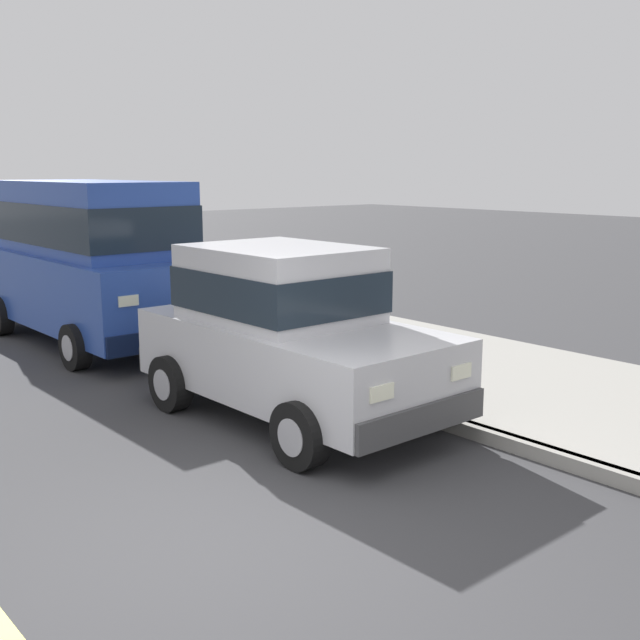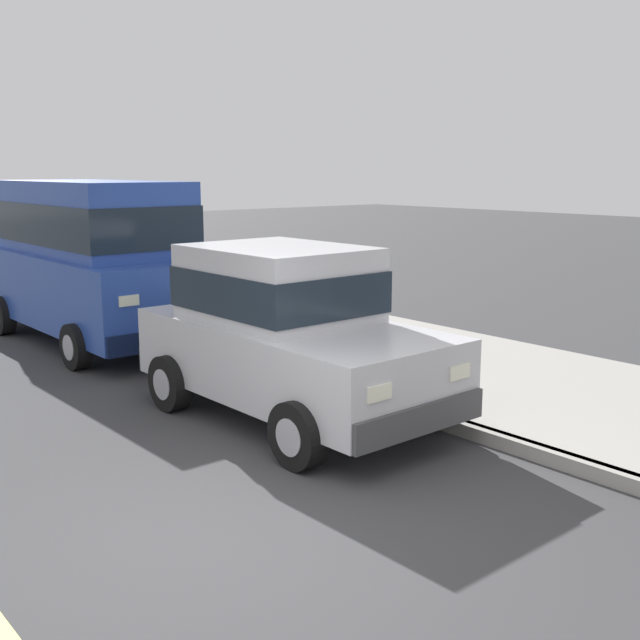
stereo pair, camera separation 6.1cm
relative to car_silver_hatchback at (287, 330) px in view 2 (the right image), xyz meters
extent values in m
plane|color=#38383A|center=(-2.17, -2.18, -0.98)|extent=(80.00, 80.00, 0.00)
cube|color=gray|center=(1.03, -2.18, -0.91)|extent=(0.16, 64.00, 0.14)
cube|color=#99968E|center=(2.83, -2.18, -0.91)|extent=(3.60, 64.00, 0.14)
cube|color=#E0D64C|center=(-3.77, -2.18, -0.97)|extent=(0.12, 57.60, 0.01)
cube|color=#BCBCC1|center=(0.00, -0.10, -0.28)|extent=(1.77, 3.72, 0.76)
cube|color=#BCBCC1|center=(0.00, 0.15, 0.50)|extent=(1.54, 1.92, 0.80)
cube|color=#19232D|center=(0.00, 0.15, 0.44)|extent=(1.57, 1.96, 0.44)
cube|color=#424243|center=(0.03, -1.90, -0.52)|extent=(1.69, 0.22, 0.28)
cube|color=#424243|center=(-0.02, 1.70, -0.52)|extent=(1.69, 0.22, 0.28)
cylinder|color=black|center=(0.88, -1.23, -0.66)|extent=(0.23, 0.64, 0.64)
cylinder|color=#9E9EA3|center=(0.88, -1.23, -0.66)|extent=(0.24, 0.36, 0.35)
cylinder|color=black|center=(-0.84, -1.26, -0.66)|extent=(0.23, 0.64, 0.64)
cylinder|color=#9E9EA3|center=(-0.84, -1.26, -0.66)|extent=(0.24, 0.36, 0.35)
cylinder|color=black|center=(0.85, 1.06, -0.66)|extent=(0.23, 0.64, 0.64)
cylinder|color=#9E9EA3|center=(0.85, 1.06, -0.66)|extent=(0.24, 0.36, 0.35)
cylinder|color=black|center=(-0.87, 1.04, -0.66)|extent=(0.23, 0.64, 0.64)
cylinder|color=#9E9EA3|center=(-0.87, 1.04, -0.66)|extent=(0.24, 0.36, 0.35)
cube|color=#EAEACC|center=(0.56, -1.92, -0.16)|extent=(0.28, 0.08, 0.14)
cube|color=#EAEACC|center=(-0.51, -1.93, -0.16)|extent=(0.28, 0.08, 0.14)
cube|color=#28479E|center=(-0.01, 4.98, -0.11)|extent=(1.92, 4.81, 1.10)
cube|color=#28479E|center=(-0.01, 4.98, 0.99)|extent=(1.68, 3.81, 1.10)
cube|color=#19232D|center=(-0.01, 4.98, 0.91)|extent=(1.72, 3.85, 0.61)
cube|color=#0E1837|center=(0.00, 2.63, -0.52)|extent=(1.86, 0.21, 0.28)
cube|color=#0E1837|center=(-0.02, 7.33, -0.52)|extent=(1.86, 0.21, 0.28)
cylinder|color=black|center=(0.94, 3.49, -0.66)|extent=(0.22, 0.64, 0.64)
cylinder|color=#9E9EA3|center=(0.94, 3.49, -0.66)|extent=(0.24, 0.35, 0.35)
cylinder|color=black|center=(-0.96, 3.48, -0.66)|extent=(0.22, 0.64, 0.64)
cylinder|color=#9E9EA3|center=(-0.96, 3.48, -0.66)|extent=(0.24, 0.35, 0.35)
cylinder|color=black|center=(0.93, 6.47, -0.66)|extent=(0.22, 0.64, 0.64)
cylinder|color=#9E9EA3|center=(0.93, 6.47, -0.66)|extent=(0.24, 0.35, 0.35)
cylinder|color=black|center=(-0.97, 6.46, -0.66)|extent=(0.22, 0.64, 0.64)
cylinder|color=#9E9EA3|center=(-0.97, 6.46, -0.66)|extent=(0.24, 0.35, 0.35)
cube|color=#EAEACC|center=(0.59, 2.60, 0.06)|extent=(0.28, 0.08, 0.14)
cube|color=#EAEACC|center=(-0.59, 2.59, 0.06)|extent=(0.28, 0.08, 0.14)
cube|color=#252527|center=(-0.14, 8.41, -0.52)|extent=(1.77, 0.27, 0.28)
cylinder|color=black|center=(0.79, 9.18, -0.66)|extent=(0.24, 0.65, 0.64)
cylinder|color=#9E9EA3|center=(0.79, 9.18, -0.66)|extent=(0.25, 0.36, 0.35)
cylinder|color=black|center=(0.90, 11.97, -0.66)|extent=(0.24, 0.65, 0.64)
cylinder|color=#9E9EA3|center=(0.90, 11.97, -0.66)|extent=(0.25, 0.36, 0.35)
cube|color=#EAEACC|center=(0.41, 8.36, -0.16)|extent=(0.28, 0.09, 0.14)
ellipsoid|color=#999691|center=(2.67, 1.94, -0.56)|extent=(0.35, 0.48, 0.20)
cylinder|color=#999691|center=(2.77, 1.84, -0.75)|extent=(0.05, 0.05, 0.18)
cylinder|color=#999691|center=(2.66, 1.79, -0.75)|extent=(0.05, 0.05, 0.18)
cylinder|color=#999691|center=(2.67, 2.09, -0.75)|extent=(0.05, 0.05, 0.18)
cylinder|color=#999691|center=(2.56, 2.05, -0.75)|extent=(0.05, 0.05, 0.18)
sphere|color=#999691|center=(2.77, 1.67, -0.47)|extent=(0.17, 0.17, 0.17)
ellipsoid|color=#54524F|center=(2.81, 1.59, -0.49)|extent=(0.11, 0.13, 0.06)
cone|color=#999691|center=(2.82, 1.70, -0.38)|extent=(0.06, 0.06, 0.07)
cone|color=#999691|center=(2.72, 1.66, -0.38)|extent=(0.06, 0.06, 0.07)
cylinder|color=#999691|center=(2.57, 2.19, -0.50)|extent=(0.08, 0.12, 0.13)
cylinder|color=gold|center=(1.48, 5.06, -0.81)|extent=(0.24, 0.24, 0.06)
cylinder|color=gold|center=(1.48, 5.06, -0.50)|extent=(0.17, 0.17, 0.55)
sphere|color=gold|center=(1.48, 5.06, -0.19)|extent=(0.15, 0.15, 0.15)
cylinder|color=gold|center=(1.36, 5.06, -0.47)|extent=(0.10, 0.07, 0.07)
cylinder|color=gold|center=(1.60, 5.06, -0.47)|extent=(0.10, 0.07, 0.07)
camera|label=1|loc=(-5.02, -6.47, 1.72)|focal=43.32mm
camera|label=2|loc=(-4.97, -6.51, 1.72)|focal=43.32mm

